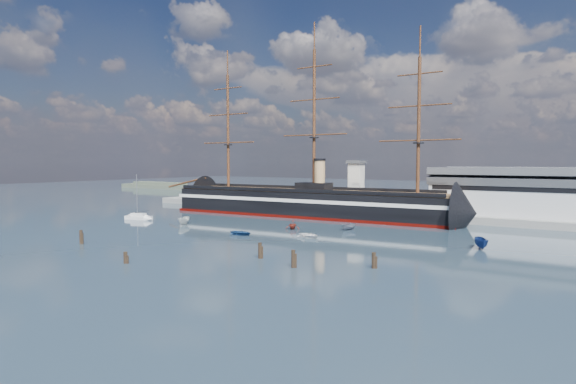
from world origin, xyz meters
The scene contains 18 objects.
ground centered at (0.00, 40.00, 0.00)m, with size 600.00×600.00×0.00m, color #213343.
quay centered at (10.00, 76.00, 0.00)m, with size 180.00×18.00×2.00m, color slate.
warehouse centered at (58.00, 80.00, 7.98)m, with size 63.00×21.00×11.60m.
quay_tower centered at (3.00, 73.00, 9.75)m, with size 5.00×5.00×15.00m.
shoreline centered at (-139.23, 135.00, 1.45)m, with size 120.00×10.00×4.00m.
warship centered at (-8.50, 60.00, 4.04)m, with size 113.37×21.91×53.94m.
sailboat centered at (-42.25, 24.99, 0.82)m, with size 8.40×4.25×12.91m.
motorboat_a centered at (-22.99, 24.14, 0.00)m, with size 6.36×2.33×2.55m, color silver.
motorboat_b centered at (0.65, 19.07, 0.00)m, with size 3.37×1.35×1.57m, color navy.
motorboat_c centered at (17.30, 39.66, 0.00)m, with size 4.94×1.81×1.98m, color slate.
motorboat_d centered at (5.05, 33.56, 0.00)m, with size 6.48×2.81×2.38m, color maroon.
motorboat_e centered at (15.40, 24.45, 0.00)m, with size 3.36×1.34×1.57m, color white.
motorboat_f centered at (49.72, 31.04, 0.00)m, with size 6.81×2.50×2.72m, color navy.
piling_near_left centered at (-18.69, -8.10, 0.00)m, with size 0.64×0.64×3.52m, color black.
piling_near_mid centered at (4.36, -14.95, 0.00)m, with size 0.64×0.64×2.63m, color black.
piling_near_right centered at (20.08, 0.65, 0.00)m, with size 0.64×0.64×3.41m, color black.
piling_far_right centered at (39.49, 4.41, 0.00)m, with size 0.64×0.64×3.20m, color black.
piling_extra centered at (28.82, -2.20, 0.00)m, with size 0.64×0.64×3.51m, color black.
Camera 1 is at (69.88, -64.41, 16.68)m, focal length 30.00 mm.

